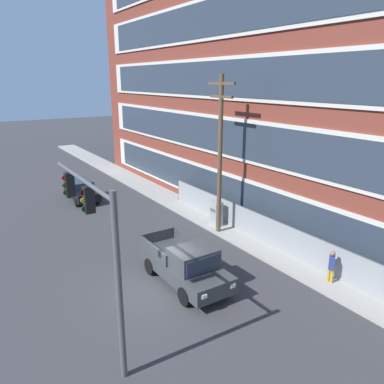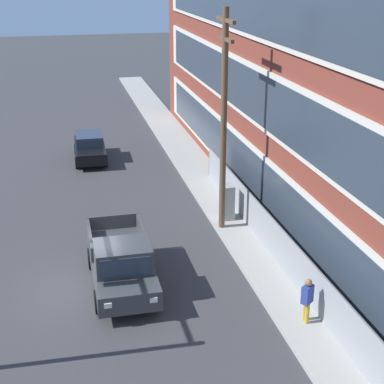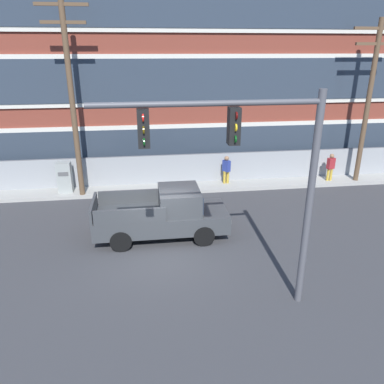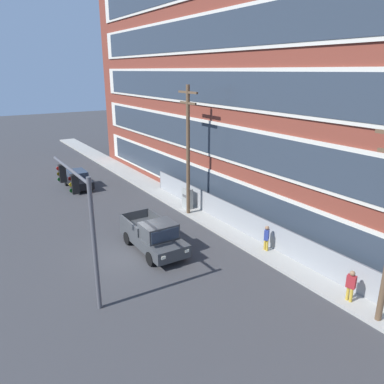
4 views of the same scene
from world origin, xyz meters
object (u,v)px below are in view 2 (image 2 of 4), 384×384
pickup_truck_dark_grey (121,264)px  pedestrian_near_cabinet (307,299)px  sedan_black (90,147)px  electrical_cabinet (227,203)px  utility_pole_near_corner (224,115)px

pickup_truck_dark_grey → pedestrian_near_cabinet: size_ratio=3.10×
pedestrian_near_cabinet → pickup_truck_dark_grey: bearing=-124.6°
sedan_black → pedestrian_near_cabinet: (18.63, 5.50, 0.18)m
sedan_black → electrical_cabinet: 11.53m
sedan_black → utility_pole_near_corner: size_ratio=0.47×
sedan_black → pedestrian_near_cabinet: 19.42m
electrical_cabinet → pedestrian_near_cabinet: (8.40, 0.17, 0.11)m
pickup_truck_dark_grey → pedestrian_near_cabinet: 6.56m
pickup_truck_dark_grey → utility_pole_near_corner: utility_pole_near_corner is taller
electrical_cabinet → pickup_truck_dark_grey: bearing=-48.2°
utility_pole_near_corner → pickup_truck_dark_grey: bearing=-51.3°
electrical_cabinet → sedan_black: bearing=-152.5°
pickup_truck_dark_grey → electrical_cabinet: pickup_truck_dark_grey is taller
utility_pole_near_corner → electrical_cabinet: (-0.86, 0.47, -4.23)m
pickup_truck_dark_grey → sedan_black: pickup_truck_dark_grey is taller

